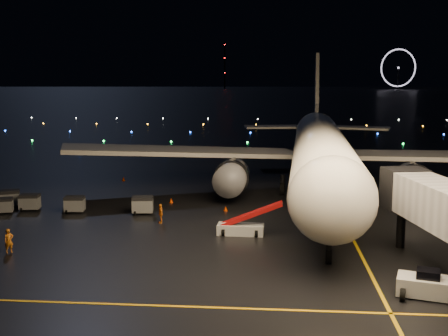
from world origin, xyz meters
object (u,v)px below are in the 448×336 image
(baggage_cart_0, at_px, (143,205))
(crew_a, at_px, (9,241))
(airliner, at_px, (321,119))
(baggage_cart_3, at_px, (3,206))
(pushback_tug, at_px, (428,283))
(crew_c, at_px, (161,213))
(belt_loader, at_px, (241,218))
(baggage_cart_1, at_px, (75,204))
(baggage_cart_4, at_px, (9,198))
(baggage_cart_2, at_px, (30,202))

(baggage_cart_0, bearing_deg, crew_a, -127.20)
(airliner, xyz_separation_m, baggage_cart_0, (-18.82, -12.75, -7.92))
(baggage_cart_3, bearing_deg, pushback_tug, -44.58)
(baggage_cart_3, bearing_deg, crew_c, -25.94)
(pushback_tug, xyz_separation_m, baggage_cart_0, (-22.89, 20.17, 0.01))
(belt_loader, height_order, baggage_cart_1, belt_loader)
(pushback_tug, relative_size, belt_loader, 0.62)
(airliner, relative_size, crew_c, 33.06)
(airliner, height_order, baggage_cart_1, airliner)
(crew_c, bearing_deg, baggage_cart_3, -117.06)
(belt_loader, xyz_separation_m, baggage_cart_4, (-25.39, 8.88, -0.57))
(baggage_cart_2, bearing_deg, belt_loader, -26.00)
(baggage_cart_1, xyz_separation_m, baggage_cart_2, (-4.99, 0.50, 0.02))
(crew_c, height_order, baggage_cart_4, crew_c)
(crew_a, relative_size, baggage_cart_1, 1.00)
(baggage_cart_1, bearing_deg, baggage_cart_3, -178.47)
(belt_loader, distance_m, baggage_cart_0, 12.42)
(baggage_cart_1, xyz_separation_m, baggage_cart_4, (-7.93, 2.05, 0.06))
(crew_c, height_order, baggage_cart_1, crew_c)
(crew_c, height_order, baggage_cart_2, crew_c)
(baggage_cart_1, distance_m, baggage_cart_4, 8.19)
(baggage_cart_0, xyz_separation_m, baggage_cart_4, (-15.04, 2.05, -0.00))
(pushback_tug, relative_size, crew_a, 1.90)
(crew_a, height_order, baggage_cart_4, crew_a)
(baggage_cart_3, bearing_deg, baggage_cart_1, -9.60)
(crew_a, bearing_deg, airliner, 0.30)
(crew_a, height_order, crew_c, crew_a)
(airliner, xyz_separation_m, belt_loader, (-8.47, -19.58, -7.36))
(baggage_cart_1, bearing_deg, baggage_cart_2, 168.13)
(baggage_cart_3, bearing_deg, baggage_cart_4, 87.12)
(crew_c, bearing_deg, baggage_cart_1, -128.44)
(baggage_cart_3, distance_m, baggage_cart_4, 3.11)
(pushback_tug, bearing_deg, baggage_cart_0, 154.86)
(baggage_cart_4, bearing_deg, airliner, -5.10)
(belt_loader, distance_m, crew_c, 8.49)
(belt_loader, distance_m, crew_a, 19.19)
(baggage_cart_2, height_order, baggage_cart_3, baggage_cart_2)
(airliner, xyz_separation_m, pushback_tug, (4.07, -32.92, -7.93))
(airliner, height_order, baggage_cart_2, airliner)
(airliner, relative_size, baggage_cart_2, 31.25)
(belt_loader, xyz_separation_m, baggage_cart_1, (-17.46, 6.82, -0.62))
(crew_c, distance_m, baggage_cart_3, 17.01)
(pushback_tug, bearing_deg, baggage_cart_1, 162.33)
(pushback_tug, bearing_deg, airliner, 113.29)
(airliner, height_order, belt_loader, airliner)
(baggage_cart_1, relative_size, baggage_cart_4, 0.94)
(belt_loader, height_order, crew_c, belt_loader)
(belt_loader, distance_m, baggage_cart_3, 25.32)
(airliner, distance_m, crew_c, 24.33)
(crew_c, bearing_deg, airliner, 116.65)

